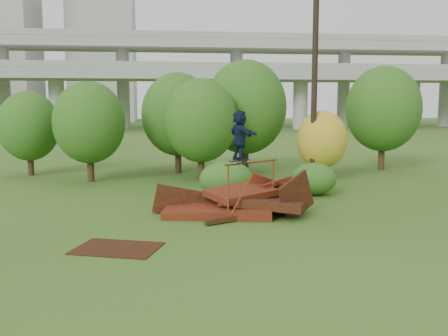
{
  "coord_description": "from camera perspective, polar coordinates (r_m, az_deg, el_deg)",
  "views": [
    {
      "loc": [
        -2.83,
        -14.69,
        3.74
      ],
      "look_at": [
        -0.8,
        2.0,
        1.6
      ],
      "focal_mm": 40.0,
      "sensor_mm": 36.0,
      "label": 1
    }
  ],
  "objects": [
    {
      "name": "tree_0",
      "position": [
        25.05,
        -15.15,
        5.04
      ],
      "size": [
        3.45,
        3.45,
        4.87
      ],
      "color": "black",
      "rests_on": "ground"
    },
    {
      "name": "ground",
      "position": [
        15.42,
        3.88,
        -6.8
      ],
      "size": [
        240.0,
        240.0,
        0.0
      ],
      "primitive_type": "plane",
      "color": "#2D5116",
      "rests_on": "ground"
    },
    {
      "name": "grind_rail",
      "position": [
        16.75,
        3.18,
        -1.12
      ],
      "size": [
        2.03,
        1.43,
        1.86
      ],
      "color": "brown",
      "rests_on": "ground"
    },
    {
      "name": "skateboard",
      "position": [
        16.28,
        1.81,
        0.85
      ],
      "size": [
        0.78,
        0.63,
        0.08
      ],
      "rotation": [
        0.0,
        0.0,
        0.61
      ],
      "color": "black",
      "rests_on": "grind_rail"
    },
    {
      "name": "freeway_overpass",
      "position": [
        77.94,
        -4.94,
        12.08
      ],
      "size": [
        160.0,
        15.0,
        13.7
      ],
      "color": "gray",
      "rests_on": "ground"
    },
    {
      "name": "skater",
      "position": [
        16.21,
        1.83,
        3.77
      ],
      "size": [
        0.95,
        1.59,
        1.63
      ],
      "primitive_type": "imported",
      "rotation": [
        0.0,
        0.0,
        1.9
      ],
      "color": "#0F1933",
      "rests_on": "skateboard"
    },
    {
      "name": "tree_6",
      "position": [
        28.27,
        -21.4,
        4.47
      ],
      "size": [
        3.19,
        3.19,
        4.45
      ],
      "color": "black",
      "rests_on": "ground"
    },
    {
      "name": "building_right",
      "position": [
        117.88,
        -13.63,
        12.05
      ],
      "size": [
        14.0,
        14.0,
        28.0
      ],
      "primitive_type": "cube",
      "color": "#9E9E99",
      "rests_on": "ground"
    },
    {
      "name": "tree_3",
      "position": [
        27.24,
        2.48,
        6.95
      ],
      "size": [
        4.44,
        4.44,
        6.16
      ],
      "color": "black",
      "rests_on": "ground"
    },
    {
      "name": "flat_plate",
      "position": [
        13.48,
        -12.13,
        -8.96
      ],
      "size": [
        2.51,
        2.13,
        0.03
      ],
      "primitive_type": "cube",
      "rotation": [
        0.0,
        0.0,
        -0.33
      ],
      "color": "#32180A",
      "rests_on": "ground"
    },
    {
      "name": "tree_1",
      "position": [
        27.37,
        -5.31,
        6.11
      ],
      "size": [
        3.94,
        3.94,
        5.48
      ],
      "color": "black",
      "rests_on": "ground"
    },
    {
      "name": "shrub_left",
      "position": [
        20.01,
        0.26,
        -1.32
      ],
      "size": [
        2.18,
        2.02,
        1.51
      ],
      "primitive_type": "ellipsoid",
      "color": "#295316",
      "rests_on": "ground"
    },
    {
      "name": "tree_4",
      "position": [
        25.13,
        11.13,
        3.17
      ],
      "size": [
        2.5,
        2.5,
        3.45
      ],
      "color": "black",
      "rests_on": "ground"
    },
    {
      "name": "scrap_pile",
      "position": [
        17.18,
        1.23,
        -4.15
      ],
      "size": [
        5.66,
        3.15,
        1.88
      ],
      "color": "#4A190D",
      "rests_on": "ground"
    },
    {
      "name": "tree_5",
      "position": [
        29.97,
        17.74,
        6.44
      ],
      "size": [
        4.22,
        4.22,
        5.93
      ],
      "color": "black",
      "rests_on": "ground"
    },
    {
      "name": "shrub_right",
      "position": [
        21.05,
        10.21,
        -1.24
      ],
      "size": [
        1.9,
        1.74,
        1.35
      ],
      "primitive_type": "ellipsoid",
      "color": "#295316",
      "rests_on": "ground"
    },
    {
      "name": "utility_pole",
      "position": [
        24.36,
        10.32,
        10.65
      ],
      "size": [
        1.4,
        0.28,
        10.31
      ],
      "color": "black",
      "rests_on": "ground"
    },
    {
      "name": "tree_2",
      "position": [
        24.39,
        -2.66,
        5.43
      ],
      "size": [
        3.56,
        3.56,
        5.02
      ],
      "color": "black",
      "rests_on": "ground"
    }
  ]
}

